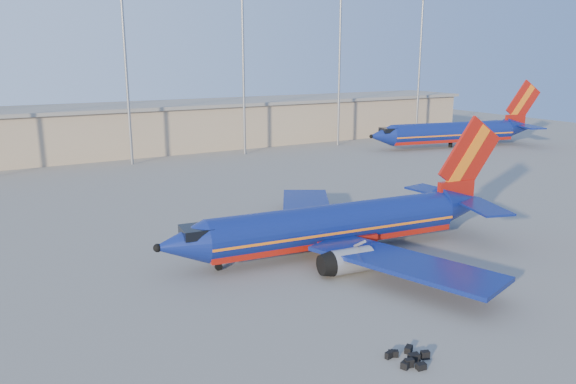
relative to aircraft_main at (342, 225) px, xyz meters
name	(u,v)px	position (x,y,z in m)	size (l,w,h in m)	color
ground	(308,238)	(-0.75, 4.49, -2.46)	(220.00, 220.00, 0.00)	slate
terminal_building	(194,124)	(9.25, 62.49, 1.86)	(122.00, 16.00, 8.50)	gray
light_mast_row	(187,52)	(4.25, 50.49, 15.09)	(101.60, 1.60, 28.65)	gray
aircraft_main	(342,225)	(0.00, 0.00, 0.00)	(33.98, 32.56, 11.51)	navy
aircraft_second	(456,132)	(52.37, 37.57, 0.40)	(36.49, 15.31, 12.47)	navy
luggage_pile	(409,358)	(-7.35, -17.32, -2.25)	(2.33, 2.34, 0.49)	black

